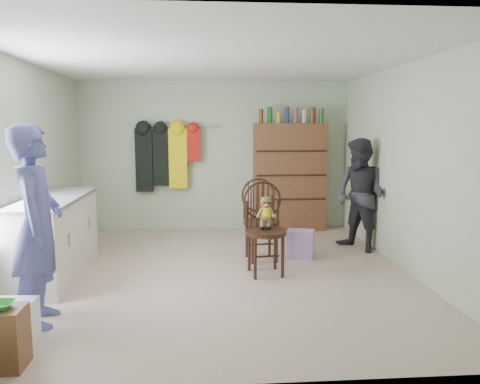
{
  "coord_description": "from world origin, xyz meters",
  "views": [
    {
      "loc": [
        -0.19,
        -5.47,
        1.75
      ],
      "look_at": [
        0.25,
        0.2,
        0.95
      ],
      "focal_mm": 35.0,
      "sensor_mm": 36.0,
      "label": 1
    }
  ],
  "objects": [
    {
      "name": "dresser",
      "position": [
        1.25,
        2.3,
        0.91
      ],
      "size": [
        1.2,
        0.39,
        2.07
      ],
      "color": "brown",
      "rests_on": "ground"
    },
    {
      "name": "bowl",
      "position": [
        -1.66,
        -2.14,
        0.48
      ],
      "size": [
        0.19,
        0.19,
        0.05
      ],
      "primitive_type": "imported",
      "color": "green",
      "rests_on": "stool"
    },
    {
      "name": "person_right",
      "position": [
        2.0,
        0.88,
        0.79
      ],
      "size": [
        0.92,
        0.97,
        1.59
      ],
      "primitive_type": "imported",
      "rotation": [
        0.0,
        0.0,
        -1.02
      ],
      "color": "#2D2B33",
      "rests_on": "ground"
    },
    {
      "name": "person_left",
      "position": [
        -1.65,
        -1.33,
        0.89
      ],
      "size": [
        0.52,
        0.7,
        1.77
      ],
      "primitive_type": "imported",
      "rotation": [
        0.0,
        0.0,
        1.73
      ],
      "color": "#515295",
      "rests_on": "ground"
    },
    {
      "name": "counter",
      "position": [
        -1.95,
        0.0,
        0.47
      ],
      "size": [
        0.64,
        1.86,
        0.94
      ],
      "color": "silver",
      "rests_on": "ground"
    },
    {
      "name": "coat_rack",
      "position": [
        -0.83,
        2.38,
        1.25
      ],
      "size": [
        1.42,
        0.12,
        1.09
      ],
      "color": "#99999E",
      "rests_on": "ground"
    },
    {
      "name": "striped_bag",
      "position": [
        1.09,
        0.57,
        0.18
      ],
      "size": [
        0.42,
        0.37,
        0.37
      ],
      "primitive_type": "cube",
      "rotation": [
        0.0,
        0.0,
        -0.31
      ],
      "color": "pink",
      "rests_on": "ground"
    },
    {
      "name": "ground_plane",
      "position": [
        0.0,
        0.0,
        0.0
      ],
      "size": [
        5.0,
        5.0,
        0.0
      ],
      "primitive_type": "plane",
      "color": "#C3AE9D",
      "rests_on": "ground"
    },
    {
      "name": "chair_front",
      "position": [
        0.52,
        -0.06,
        0.62
      ],
      "size": [
        0.54,
        0.54,
        1.1
      ],
      "rotation": [
        0.0,
        0.0,
        0.11
      ],
      "color": "#311B11",
      "rests_on": "ground"
    },
    {
      "name": "stool",
      "position": [
        -1.66,
        -2.14,
        0.23
      ],
      "size": [
        0.32,
        0.27,
        0.45
      ],
      "primitive_type": "cube",
      "color": "brown",
      "rests_on": "ground"
    },
    {
      "name": "chair_far",
      "position": [
        0.55,
        0.55,
        0.58
      ],
      "size": [
        0.54,
        0.54,
        1.07
      ],
      "rotation": [
        0.0,
        0.0,
        0.14
      ],
      "color": "#311B11",
      "rests_on": "ground"
    },
    {
      "name": "room_walls",
      "position": [
        0.0,
        0.53,
        1.58
      ],
      "size": [
        5.0,
        5.0,
        5.0
      ],
      "color": "beige",
      "rests_on": "ground"
    },
    {
      "name": "plastic_tub",
      "position": [
        -1.76,
        -1.81,
        0.18
      ],
      "size": [
        0.4,
        0.38,
        0.36
      ],
      "primitive_type": "cube",
      "rotation": [
        0.0,
        0.0,
        -0.04
      ],
      "color": "white",
      "rests_on": "ground"
    }
  ]
}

